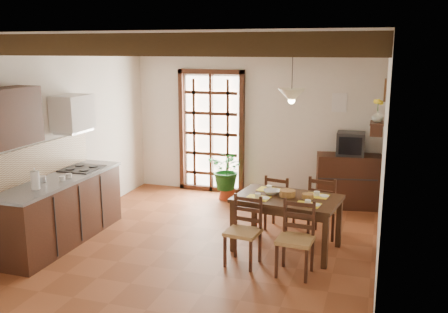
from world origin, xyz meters
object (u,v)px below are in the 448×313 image
at_px(potted_plant, 228,168).
at_px(pendant_lamp, 292,94).
at_px(sideboard, 349,181).
at_px(dining_table, 287,204).
at_px(chair_near_right, 295,252).
at_px(kitchen_counter, 61,209).
at_px(chair_near_left, 243,244).
at_px(chair_far_right, 324,217).
at_px(crt_tv, 351,144).
at_px(chair_far_left, 279,212).

relative_size(potted_plant, pendant_lamp, 2.24).
bearing_deg(sideboard, dining_table, -117.20).
height_order(chair_near_right, potted_plant, potted_plant).
xyz_separation_m(kitchen_counter, sideboard, (3.69, 2.83, -0.02)).
xyz_separation_m(chair_near_left, chair_near_right, (0.67, -0.09, 0.01)).
xyz_separation_m(sideboard, pendant_lamp, (-0.66, -2.04, 1.62)).
distance_m(chair_far_right, crt_tv, 1.72).
distance_m(dining_table, pendant_lamp, 1.44).
bearing_deg(chair_far_left, potted_plant, -34.33).
bearing_deg(pendant_lamp, chair_far_left, 111.13).
relative_size(kitchen_counter, pendant_lamp, 2.66).
relative_size(kitchen_counter, sideboard, 2.11).
relative_size(dining_table, chair_near_left, 1.68).
relative_size(crt_tv, pendant_lamp, 0.55).
bearing_deg(potted_plant, pendant_lamp, -51.91).
distance_m(crt_tv, pendant_lamp, 2.35).
xyz_separation_m(sideboard, potted_plant, (-2.08, -0.22, 0.12)).
height_order(sideboard, crt_tv, crt_tv).
xyz_separation_m(kitchen_counter, pendant_lamp, (3.04, 0.78, 1.60)).
bearing_deg(chair_near_right, dining_table, 112.20).
xyz_separation_m(crt_tv, potted_plant, (-2.08, -0.21, -0.53)).
relative_size(dining_table, sideboard, 1.36).
bearing_deg(chair_near_right, sideboard, 85.61).
bearing_deg(chair_near_left, chair_near_right, -0.76).
distance_m(kitchen_counter, chair_near_left, 2.62).
distance_m(chair_near_right, potted_plant, 3.15).
height_order(chair_near_right, chair_far_right, chair_far_right).
bearing_deg(chair_far_left, crt_tv, -111.77).
bearing_deg(pendant_lamp, chair_far_right, 51.71).
relative_size(chair_far_left, pendant_lamp, 0.99).
height_order(kitchen_counter, dining_table, kitchen_counter).
height_order(chair_near_left, crt_tv, crt_tv).
height_order(chair_near_right, crt_tv, crt_tv).
bearing_deg(potted_plant, crt_tv, 5.81).
bearing_deg(chair_far_left, chair_far_right, -176.86).
bearing_deg(chair_far_left, kitchen_counter, 37.71).
bearing_deg(chair_near_left, potted_plant, 118.21).
height_order(chair_far_right, crt_tv, crt_tv).
distance_m(dining_table, crt_tv, 2.28).
bearing_deg(pendant_lamp, crt_tv, 72.11).
distance_m(potted_plant, pendant_lamp, 2.76).
xyz_separation_m(chair_far_left, crt_tv, (0.90, 1.41, 0.83)).
distance_m(chair_near_left, sideboard, 2.99).
bearing_deg(potted_plant, dining_table, -53.39).
xyz_separation_m(chair_near_left, potted_plant, (-1.00, 2.56, 0.30)).
distance_m(chair_near_right, chair_far_left, 1.54).
distance_m(chair_near_right, chair_far_right, 1.38).
bearing_deg(kitchen_counter, crt_tv, 37.35).
height_order(chair_far_left, potted_plant, potted_plant).
relative_size(chair_far_right, sideboard, 0.84).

